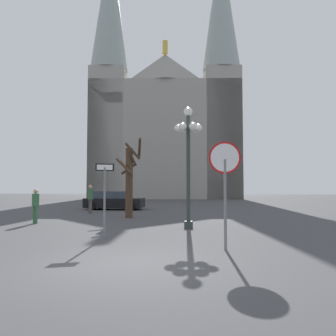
{
  "coord_description": "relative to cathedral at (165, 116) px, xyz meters",
  "views": [
    {
      "loc": [
        1.77,
        -7.37,
        1.76
      ],
      "look_at": [
        -1.03,
        19.91,
        3.19
      ],
      "focal_mm": 35.66,
      "sensor_mm": 36.0,
      "label": 1
    }
  ],
  "objects": [
    {
      "name": "parked_car_near_black",
      "position": [
        -1.34,
        -22.19,
        -10.88
      ],
      "size": [
        4.23,
        1.99,
        1.33
      ],
      "color": "black",
      "rests_on": "ground"
    },
    {
      "name": "street_lamp",
      "position": [
        4.52,
        -32.38,
        -8.18
      ],
      "size": [
        1.16,
        1.05,
        5.01
      ],
      "color": "#2D3833",
      "rests_on": "ground"
    },
    {
      "name": "pedestrian_standing",
      "position": [
        -2.62,
        -31.31,
        -10.56
      ],
      "size": [
        0.32,
        0.32,
        1.59
      ],
      "color": "#33663F",
      "rests_on": "ground"
    },
    {
      "name": "cathedral",
      "position": [
        0.0,
        0.0,
        0.0
      ],
      "size": [
        20.79,
        12.73,
        36.71
      ],
      "color": "gray",
      "rests_on": "ground"
    },
    {
      "name": "pedestrian_walking",
      "position": [
        -1.9,
        -25.78,
        -10.43
      ],
      "size": [
        0.32,
        0.32,
        1.78
      ],
      "color": "#594C47",
      "rests_on": "ground"
    },
    {
      "name": "one_way_arrow_sign",
      "position": [
        1.82,
        -35.17,
        -9.95
      ],
      "size": [
        0.6,
        0.23,
        2.5
      ],
      "color": "slate",
      "rests_on": "ground"
    },
    {
      "name": "ground_plane",
      "position": [
        3.32,
        -38.75,
        -11.52
      ],
      "size": [
        120.0,
        120.0,
        0.0
      ],
      "primitive_type": "plane",
      "color": "#424244"
    },
    {
      "name": "bare_tree",
      "position": [
        1.15,
        -28.29,
        -9.39
      ],
      "size": [
        1.45,
        1.45,
        4.32
      ],
      "color": "#473323",
      "rests_on": "ground"
    },
    {
      "name": "stop_sign",
      "position": [
        5.71,
        -36.8,
        -9.39
      ],
      "size": [
        0.89,
        0.14,
        2.98
      ],
      "color": "slate",
      "rests_on": "ground"
    }
  ]
}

